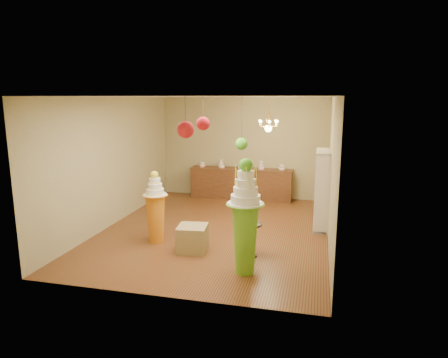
% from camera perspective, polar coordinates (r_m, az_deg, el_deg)
% --- Properties ---
extents(floor, '(6.50, 6.50, 0.00)m').
position_cam_1_polar(floor, '(9.26, -1.16, -7.22)').
color(floor, brown).
rests_on(floor, ground).
extents(ceiling, '(6.50, 6.50, 0.00)m').
position_cam_1_polar(ceiling, '(8.77, -1.24, 11.68)').
color(ceiling, white).
rests_on(ceiling, ground).
extents(wall_back, '(5.00, 0.04, 3.00)m').
position_cam_1_polar(wall_back, '(12.03, 2.75, 4.47)').
color(wall_back, tan).
rests_on(wall_back, ground).
extents(wall_front, '(5.00, 0.04, 3.00)m').
position_cam_1_polar(wall_front, '(5.87, -9.28, -3.18)').
color(wall_front, tan).
rests_on(wall_front, ground).
extents(wall_left, '(0.04, 6.50, 3.00)m').
position_cam_1_polar(wall_left, '(9.82, -15.46, 2.47)').
color(wall_left, tan).
rests_on(wall_left, ground).
extents(wall_right, '(0.04, 6.50, 3.00)m').
position_cam_1_polar(wall_right, '(8.61, 15.12, 1.26)').
color(wall_right, tan).
rests_on(wall_right, ground).
extents(pedestal_green, '(0.80, 0.80, 2.01)m').
position_cam_1_polar(pedestal_green, '(6.80, 3.05, -6.54)').
color(pedestal_green, '#68B227').
rests_on(pedestal_green, floor).
extents(pedestal_orange, '(0.61, 0.61, 1.52)m').
position_cam_1_polar(pedestal_orange, '(8.42, -9.73, -4.76)').
color(pedestal_orange, orange).
rests_on(pedestal_orange, floor).
extents(burlap_riser, '(0.62, 0.62, 0.51)m').
position_cam_1_polar(burlap_riser, '(7.98, -4.51, -8.45)').
color(burlap_riser, '#958351').
rests_on(burlap_riser, floor).
extents(sideboard, '(3.04, 0.54, 1.16)m').
position_cam_1_polar(sideboard, '(11.93, 2.45, -0.57)').
color(sideboard, '#57321B').
rests_on(sideboard, floor).
extents(shelving_unit, '(0.33, 1.20, 1.80)m').
position_cam_1_polar(shelving_unit, '(9.51, 13.85, -1.41)').
color(shelving_unit, beige).
rests_on(shelving_unit, floor).
extents(round_table, '(0.60, 0.60, 0.66)m').
position_cam_1_polar(round_table, '(7.65, 3.50, -7.96)').
color(round_table, black).
rests_on(round_table, floor).
extents(vase, '(0.19, 0.19, 0.17)m').
position_cam_1_polar(vase, '(7.54, 3.53, -5.66)').
color(vase, beige).
rests_on(vase, round_table).
extents(pom_red_left, '(0.26, 0.26, 0.63)m').
position_cam_1_polar(pom_red_left, '(6.16, -5.51, 7.04)').
color(pom_red_left, '#3F352D').
rests_on(pom_red_left, ceiling).
extents(pom_green_mid, '(0.23, 0.23, 0.99)m').
position_cam_1_polar(pom_green_mid, '(7.55, 2.51, 5.07)').
color(pom_green_mid, '#3F352D').
rests_on(pom_green_mid, ceiling).
extents(pom_red_right, '(0.21, 0.21, 0.53)m').
position_cam_1_polar(pom_red_right, '(6.39, -2.99, 7.92)').
color(pom_red_right, '#3F352D').
rests_on(pom_red_right, ceiling).
extents(chandelier, '(0.66, 0.66, 0.85)m').
position_cam_1_polar(chandelier, '(9.80, 6.35, 7.52)').
color(chandelier, '#EDAC53').
rests_on(chandelier, ceiling).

